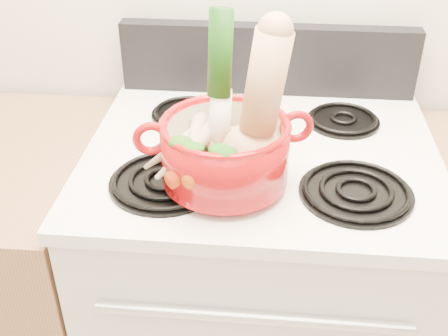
# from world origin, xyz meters

# --- Properties ---
(stove_body) EXTENTS (0.76, 0.65, 0.92)m
(stove_body) POSITION_xyz_m (0.00, 1.40, 0.46)
(stove_body) COLOR silver
(stove_body) RESTS_ON floor
(cooktop) EXTENTS (0.78, 0.67, 0.03)m
(cooktop) POSITION_xyz_m (0.00, 1.40, 0.93)
(cooktop) COLOR white
(cooktop) RESTS_ON stove_body
(control_backsplash) EXTENTS (0.76, 0.05, 0.18)m
(control_backsplash) POSITION_xyz_m (0.00, 1.70, 1.04)
(control_backsplash) COLOR black
(control_backsplash) RESTS_ON cooktop
(oven_handle) EXTENTS (0.60, 0.02, 0.02)m
(oven_handle) POSITION_xyz_m (0.00, 1.06, 0.78)
(oven_handle) COLOR silver
(oven_handle) RESTS_ON stove_body
(burner_front_left) EXTENTS (0.22, 0.22, 0.02)m
(burner_front_left) POSITION_xyz_m (-0.19, 1.24, 0.96)
(burner_front_left) COLOR black
(burner_front_left) RESTS_ON cooktop
(burner_front_right) EXTENTS (0.22, 0.22, 0.02)m
(burner_front_right) POSITION_xyz_m (0.19, 1.24, 0.96)
(burner_front_right) COLOR black
(burner_front_right) RESTS_ON cooktop
(burner_back_left) EXTENTS (0.17, 0.17, 0.02)m
(burner_back_left) POSITION_xyz_m (-0.19, 1.54, 0.96)
(burner_back_left) COLOR black
(burner_back_left) RESTS_ON cooktop
(burner_back_right) EXTENTS (0.17, 0.17, 0.02)m
(burner_back_right) POSITION_xyz_m (0.19, 1.54, 0.96)
(burner_back_right) COLOR black
(burner_back_right) RESTS_ON cooktop
(dutch_oven) EXTENTS (0.30, 0.30, 0.12)m
(dutch_oven) POSITION_xyz_m (-0.07, 1.25, 1.03)
(dutch_oven) COLOR #980A0B
(dutch_oven) RESTS_ON burner_front_left
(pot_handle_left) EXTENTS (0.07, 0.03, 0.07)m
(pot_handle_left) POSITION_xyz_m (-0.20, 1.21, 1.07)
(pot_handle_left) COLOR #980A0B
(pot_handle_left) RESTS_ON dutch_oven
(pot_handle_right) EXTENTS (0.07, 0.03, 0.07)m
(pot_handle_right) POSITION_xyz_m (0.07, 1.29, 1.07)
(pot_handle_right) COLOR #980A0B
(pot_handle_right) RESTS_ON dutch_oven
(squash) EXTENTS (0.17, 0.14, 0.30)m
(squash) POSITION_xyz_m (0.01, 1.23, 1.14)
(squash) COLOR tan
(squash) RESTS_ON dutch_oven
(leek) EXTENTS (0.06, 0.09, 0.31)m
(leek) POSITION_xyz_m (-0.08, 1.30, 1.15)
(leek) COLOR white
(leek) RESTS_ON dutch_oven
(ginger) EXTENTS (0.11, 0.10, 0.05)m
(ginger) POSITION_xyz_m (-0.07, 1.31, 1.02)
(ginger) COLOR tan
(ginger) RESTS_ON dutch_oven
(parsnip_0) EXTENTS (0.04, 0.20, 0.05)m
(parsnip_0) POSITION_xyz_m (-0.13, 1.28, 1.01)
(parsnip_0) COLOR beige
(parsnip_0) RESTS_ON dutch_oven
(parsnip_1) EXTENTS (0.16, 0.19, 0.06)m
(parsnip_1) POSITION_xyz_m (-0.16, 1.29, 1.03)
(parsnip_1) COLOR beige
(parsnip_1) RESTS_ON dutch_oven
(parsnip_2) EXTENTS (0.05, 0.19, 0.06)m
(parsnip_2) POSITION_xyz_m (-0.13, 1.27, 1.03)
(parsnip_2) COLOR beige
(parsnip_2) RESTS_ON dutch_oven
(parsnip_3) EXTENTS (0.14, 0.19, 0.06)m
(parsnip_3) POSITION_xyz_m (-0.14, 1.25, 1.03)
(parsnip_3) COLOR beige
(parsnip_3) RESTS_ON dutch_oven
(parsnip_4) EXTENTS (0.06, 0.22, 0.06)m
(parsnip_4) POSITION_xyz_m (-0.13, 1.30, 1.04)
(parsnip_4) COLOR beige
(parsnip_4) RESTS_ON dutch_oven
(carrot_0) EXTENTS (0.04, 0.17, 0.05)m
(carrot_0) POSITION_xyz_m (-0.07, 1.23, 1.01)
(carrot_0) COLOR #DE470B
(carrot_0) RESTS_ON dutch_oven
(carrot_1) EXTENTS (0.14, 0.14, 0.05)m
(carrot_1) POSITION_xyz_m (-0.11, 1.21, 1.02)
(carrot_1) COLOR red
(carrot_1) RESTS_ON dutch_oven
(carrot_2) EXTENTS (0.06, 0.18, 0.05)m
(carrot_2) POSITION_xyz_m (-0.04, 1.22, 1.02)
(carrot_2) COLOR #C9530A
(carrot_2) RESTS_ON dutch_oven
(carrot_3) EXTENTS (0.09, 0.13, 0.04)m
(carrot_3) POSITION_xyz_m (-0.10, 1.19, 1.03)
(carrot_3) COLOR #B83A09
(carrot_3) RESTS_ON dutch_oven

